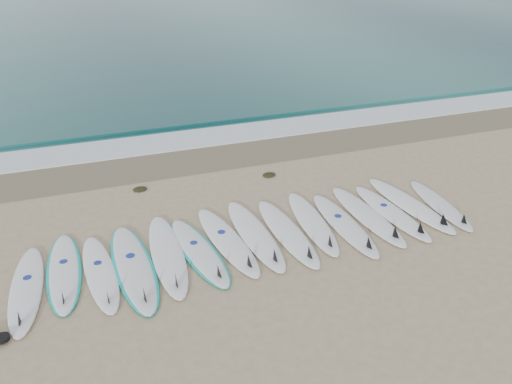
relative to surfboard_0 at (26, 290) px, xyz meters
name	(u,v)px	position (x,y,z in m)	size (l,w,h in m)	color
ground	(258,239)	(4.16, 0.25, -0.06)	(120.00, 120.00, 0.00)	tan
ocean	(110,11)	(4.16, 32.75, -0.04)	(120.00, 55.00, 0.03)	#1A524F
wet_sand_band	(205,158)	(4.16, 4.35, -0.05)	(120.00, 1.80, 0.01)	#6C6148
foam_band	(193,139)	(4.16, 5.75, -0.04)	(120.00, 1.40, 0.04)	silver
wave_crest	(182,121)	(4.16, 7.25, -0.01)	(120.00, 1.00, 0.10)	#1A524F
surfboard_0	(26,290)	(0.00, 0.00, 0.00)	(0.61, 2.50, 0.32)	white
surfboard_1	(64,272)	(0.59, 0.32, -0.01)	(0.61, 2.47, 0.31)	white
surfboard_2	(101,274)	(1.19, 0.05, 0.00)	(0.71, 2.46, 0.31)	white
surfboard_3	(134,267)	(1.76, 0.05, 0.00)	(0.84, 2.87, 0.36)	white
surfboard_4	(168,255)	(2.39, 0.20, 0.01)	(0.66, 2.80, 0.36)	white
surfboard_5	(199,252)	(2.97, 0.14, -0.01)	(0.97, 2.57, 0.32)	white
surfboard_6	(228,242)	(3.56, 0.26, 0.00)	(0.88, 2.71, 0.34)	white
surfboard_7	(256,235)	(4.13, 0.30, 0.01)	(0.66, 2.76, 0.35)	white
surfboard_8	(288,233)	(4.75, 0.16, 0.00)	(0.63, 2.69, 0.34)	white
surfboard_9	(313,223)	(5.38, 0.35, 0.00)	(0.75, 2.62, 0.33)	white
surfboard_10	(345,225)	(5.95, 0.06, 0.00)	(0.56, 2.62, 0.33)	white
surfboard_11	(369,216)	(6.58, 0.21, 0.00)	(0.65, 2.68, 0.34)	white
surfboard_12	(393,213)	(7.12, 0.16, 0.00)	(0.68, 2.57, 0.33)	white
surfboard_13	(412,205)	(7.69, 0.31, 0.01)	(0.83, 2.77, 0.35)	white
surfboard_14	(441,205)	(8.30, 0.10, 0.00)	(0.72, 2.37, 0.30)	silver
seaweed_near	(140,189)	(2.28, 3.09, -0.02)	(0.32, 0.25, 0.06)	black
seaweed_far	(269,175)	(5.35, 2.80, -0.02)	(0.33, 0.26, 0.06)	black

